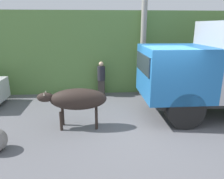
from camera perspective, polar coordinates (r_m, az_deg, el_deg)
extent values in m
plane|color=slate|center=(7.15, 10.68, -9.84)|extent=(60.00, 60.00, 0.00)
cube|color=#608C47|center=(13.67, 3.18, 11.20)|extent=(32.00, 6.91, 3.76)
cube|color=#99ADB7|center=(12.08, -18.52, 7.96)|extent=(4.59, 2.40, 3.04)
cube|color=#4C4742|center=(11.97, -19.24, 15.55)|extent=(4.89, 2.70, 0.16)
cube|color=#236BB2|center=(7.70, 15.92, 4.51)|extent=(2.14, 2.23, 1.70)
cube|color=#232D38|center=(7.34, 8.03, 6.85)|extent=(0.04, 1.89, 0.59)
cylinder|color=black|center=(7.25, 18.40, -4.95)|extent=(1.19, 0.49, 1.19)
ellipsoid|color=#2D231E|center=(6.82, -8.77, -2.49)|extent=(1.75, 0.67, 0.67)
ellipsoid|color=#2D231E|center=(6.94, -17.05, -1.96)|extent=(0.50, 0.29, 0.29)
cone|color=#B7AD93|center=(6.79, -17.35, -1.10)|extent=(0.06, 0.06, 0.11)
cone|color=#B7AD93|center=(7.01, -16.95, -0.53)|extent=(0.06, 0.06, 0.11)
cylinder|color=#2D231E|center=(6.94, -13.15, -8.07)|extent=(0.09, 0.09, 0.61)
cylinder|color=#2D231E|center=(7.28, -12.73, -6.86)|extent=(0.09, 0.09, 0.61)
cylinder|color=#2D231E|center=(6.86, -4.08, -7.97)|extent=(0.09, 0.09, 0.61)
cylinder|color=#2D231E|center=(7.20, -4.11, -6.75)|extent=(0.09, 0.09, 0.61)
cube|color=#38332D|center=(10.02, -2.77, 0.41)|extent=(0.32, 0.23, 0.73)
cylinder|color=#26262D|center=(9.85, -2.83, 4.25)|extent=(0.39, 0.39, 0.64)
sphere|color=#DBB28E|center=(9.77, -2.86, 6.68)|extent=(0.21, 0.21, 0.21)
cylinder|color=#9E998E|center=(9.91, 8.22, 14.03)|extent=(0.25, 0.25, 5.48)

